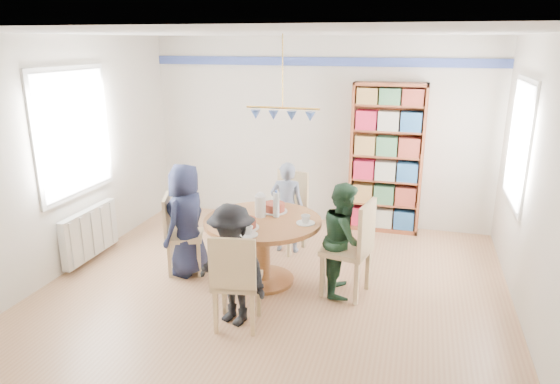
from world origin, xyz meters
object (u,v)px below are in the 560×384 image
(chair_near, at_px, (235,278))
(chair_right, at_px, (355,244))
(chair_far, at_px, (288,207))
(person_far, at_px, (287,207))
(person_left, at_px, (186,220))
(dining_table, at_px, (263,236))
(chair_left, at_px, (177,230))
(person_near, at_px, (232,265))
(person_right, at_px, (344,239))
(bookshelf, at_px, (386,160))
(radiator, at_px, (90,233))

(chair_near, bearing_deg, chair_right, 45.03)
(chair_far, bearing_deg, person_far, -81.71)
(chair_near, height_order, person_left, person_left)
(dining_table, distance_m, chair_left, 1.04)
(chair_right, height_order, person_left, person_left)
(dining_table, xyz_separation_m, chair_left, (-1.04, -0.01, -0.04))
(chair_near, distance_m, person_near, 0.15)
(person_far, bearing_deg, chair_near, 85.47)
(chair_left, distance_m, chair_right, 2.06)
(chair_far, distance_m, person_left, 1.41)
(chair_left, bearing_deg, person_far, 40.80)
(person_right, bearing_deg, person_far, 37.12)
(chair_right, xyz_separation_m, person_right, (-0.12, 0.05, 0.03))
(person_near, bearing_deg, dining_table, 108.72)
(person_near, height_order, bookshelf, bookshelf)
(chair_right, distance_m, person_right, 0.13)
(person_far, bearing_deg, chair_right, 131.12)
(person_left, bearing_deg, bookshelf, 143.54)
(chair_left, relative_size, chair_right, 0.89)
(chair_near, bearing_deg, person_right, 50.27)
(person_far, height_order, bookshelf, bookshelf)
(chair_left, relative_size, chair_far, 0.92)
(person_right, height_order, bookshelf, bookshelf)
(radiator, relative_size, chair_right, 0.95)
(chair_left, height_order, chair_near, chair_near)
(person_left, bearing_deg, person_far, 143.38)
(dining_table, height_order, chair_left, chair_left)
(chair_right, bearing_deg, person_near, -140.74)
(chair_far, bearing_deg, chair_left, -135.04)
(chair_right, distance_m, chair_near, 1.37)
(radiator, relative_size, dining_table, 0.77)
(chair_right, height_order, chair_far, chair_right)
(bookshelf, bearing_deg, person_right, -97.59)
(chair_left, bearing_deg, chair_far, 44.96)
(person_right, distance_m, person_near, 1.30)
(person_right, height_order, person_near, person_right)
(chair_left, xyz_separation_m, chair_far, (1.06, 1.05, 0.05))
(chair_right, bearing_deg, chair_near, -134.97)
(radiator, height_order, chair_right, chair_right)
(dining_table, height_order, person_near, person_near)
(chair_near, relative_size, person_far, 0.82)
(person_far, bearing_deg, chair_left, 35.72)
(chair_right, height_order, person_near, person_near)
(person_left, height_order, person_near, person_left)
(person_left, bearing_deg, chair_near, 53.47)
(bookshelf, bearing_deg, radiator, -149.16)
(chair_near, height_order, person_right, person_right)
(dining_table, relative_size, bookshelf, 0.62)
(person_near, relative_size, bookshelf, 0.57)
(person_left, distance_m, person_far, 1.33)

